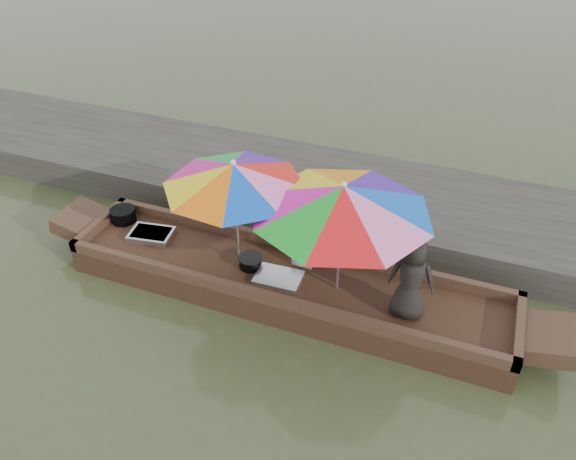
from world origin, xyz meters
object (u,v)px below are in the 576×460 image
(boat_hull, at_px, (285,285))
(supply_bag, at_px, (305,254))
(charcoal_grill, at_px, (250,262))
(tray_scallop, at_px, (278,278))
(umbrella_stern, at_px, (340,239))
(vendor, at_px, (411,279))
(umbrella_bow, at_px, (236,215))
(cooking_pot, at_px, (123,215))
(tray_crayfish, at_px, (151,235))

(boat_hull, bearing_deg, supply_bag, 66.83)
(charcoal_grill, bearing_deg, tray_scallop, -14.57)
(supply_bag, relative_size, umbrella_stern, 0.13)
(vendor, height_order, umbrella_bow, umbrella_bow)
(tray_scallop, height_order, supply_bag, supply_bag)
(cooking_pot, xyz_separation_m, tray_crayfish, (0.60, -0.21, -0.05))
(cooking_pot, xyz_separation_m, vendor, (4.24, -0.42, 0.46))
(charcoal_grill, bearing_deg, supply_bag, 28.18)
(charcoal_grill, relative_size, vendor, 0.27)
(cooking_pot, height_order, tray_scallop, cooking_pot)
(tray_crayfish, bearing_deg, charcoal_grill, -2.88)
(tray_scallop, bearing_deg, boat_hull, 68.35)
(boat_hull, xyz_separation_m, cooking_pot, (-2.65, 0.29, 0.27))
(charcoal_grill, bearing_deg, vendor, -3.75)
(charcoal_grill, relative_size, umbrella_bow, 0.17)
(tray_scallop, height_order, umbrella_stern, umbrella_stern)
(cooking_pot, distance_m, umbrella_stern, 3.43)
(cooking_pot, bearing_deg, charcoal_grill, -7.59)
(charcoal_grill, bearing_deg, tray_crayfish, 177.12)
(charcoal_grill, xyz_separation_m, umbrella_stern, (1.18, 0.00, 0.70))
(boat_hull, relative_size, umbrella_stern, 2.75)
(supply_bag, distance_m, umbrella_bow, 1.08)
(tray_crayfish, bearing_deg, cooking_pot, 160.82)
(cooking_pot, distance_m, charcoal_grill, 2.18)
(supply_bag, xyz_separation_m, umbrella_stern, (0.55, -0.34, 0.65))
(tray_scallop, relative_size, supply_bag, 2.11)
(tray_scallop, xyz_separation_m, umbrella_stern, (0.74, 0.12, 0.74))
(cooking_pot, distance_m, tray_scallop, 2.64)
(umbrella_bow, bearing_deg, cooking_pot, 171.86)
(boat_hull, bearing_deg, charcoal_grill, -179.79)
(vendor, bearing_deg, umbrella_bow, -3.90)
(tray_crayfish, bearing_deg, umbrella_stern, -1.60)
(tray_scallop, height_order, vendor, vendor)
(umbrella_bow, bearing_deg, supply_bag, 23.05)
(tray_crayfish, bearing_deg, tray_scallop, -5.52)
(supply_bag, relative_size, vendor, 0.25)
(cooking_pot, relative_size, vendor, 0.33)
(boat_hull, relative_size, umbrella_bow, 3.32)
(umbrella_bow, bearing_deg, tray_crayfish, 176.87)
(tray_crayfish, distance_m, umbrella_bow, 1.58)
(charcoal_grill, distance_m, vendor, 2.14)
(cooking_pot, height_order, charcoal_grill, cooking_pot)
(umbrella_bow, bearing_deg, umbrella_stern, 0.00)
(supply_bag, bearing_deg, cooking_pot, -178.96)
(charcoal_grill, distance_m, umbrella_bow, 0.72)
(tray_scallop, bearing_deg, cooking_pot, 171.20)
(supply_bag, bearing_deg, tray_crayfish, -173.21)
(vendor, bearing_deg, umbrella_stern, -9.15)
(boat_hull, xyz_separation_m, umbrella_stern, (0.70, 0.00, 0.95))
(vendor, xyz_separation_m, umbrella_bow, (-2.24, 0.14, 0.22))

